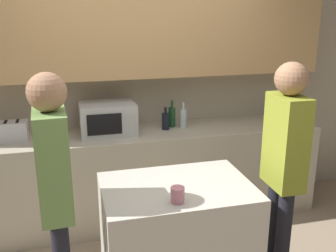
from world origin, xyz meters
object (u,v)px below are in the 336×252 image
toaster (13,131)px  cup_0 (178,195)px  person_left (284,160)px  potted_plant (286,102)px  microwave (108,118)px  bottle_1 (172,117)px  bottle_2 (183,118)px  bottle_0 (166,121)px  person_center (55,185)px

toaster → cup_0: toaster is taller
toaster → person_left: person_left is taller
potted_plant → cup_0: 2.22m
microwave → bottle_1: 0.65m
toaster → bottle_2: size_ratio=1.00×
bottle_0 → cup_0: bearing=-101.4°
microwave → potted_plant: size_ratio=1.32×
cup_0 → potted_plant: bearing=42.8°
potted_plant → person_left: (-0.77, -1.29, -0.08)m
cup_0 → person_left: (0.85, 0.21, 0.07)m
microwave → bottle_2: bearing=0.6°
bottle_1 → person_center: person_center is taller
potted_plant → bottle_1: (-1.24, 0.07, -0.09)m
microwave → person_left: size_ratio=0.30×
microwave → bottle_1: microwave is taller
toaster → microwave: bearing=-0.1°
microwave → cup_0: microwave is taller
toaster → potted_plant: (2.74, 0.00, 0.11)m
person_left → microwave: bearing=41.9°
toaster → person_left: (1.97, -1.29, 0.03)m
toaster → person_center: 1.38m
potted_plant → bottle_0: potted_plant is taller
microwave → toaster: 0.86m
bottle_0 → person_left: bearing=-66.8°
toaster → bottle_0: (1.42, -0.01, -0.00)m
bottle_2 → person_center: size_ratio=0.15×
toaster → person_center: bearing=-73.4°
microwave → bottle_1: (0.65, 0.07, -0.05)m
microwave → cup_0: size_ratio=5.21×
toaster → bottle_1: (1.51, 0.07, 0.01)m
microwave → potted_plant: bearing=0.0°
toaster → bottle_0: 1.42m
bottle_1 → cup_0: bearing=-103.8°
toaster → bottle_1: bearing=2.6°
toaster → bottle_1: size_ratio=0.96×
person_left → toaster: bearing=57.9°
potted_plant → cup_0: potted_plant is taller
bottle_0 → bottle_2: size_ratio=0.87×
bottle_2 → person_left: person_left is taller
bottle_2 → bottle_1: bearing=148.9°
toaster → bottle_2: 1.61m
person_left → person_center: person_left is taller
toaster → potted_plant: potted_plant is taller
potted_plant → person_left: person_left is taller
bottle_1 → cup_0: bottle_1 is taller
microwave → person_center: person_center is taller
bottle_0 → toaster: bearing=179.7°
bottle_0 → bottle_1: 0.11m
bottle_1 → bottle_2: bottle_1 is taller
potted_plant → cup_0: size_ratio=3.96×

